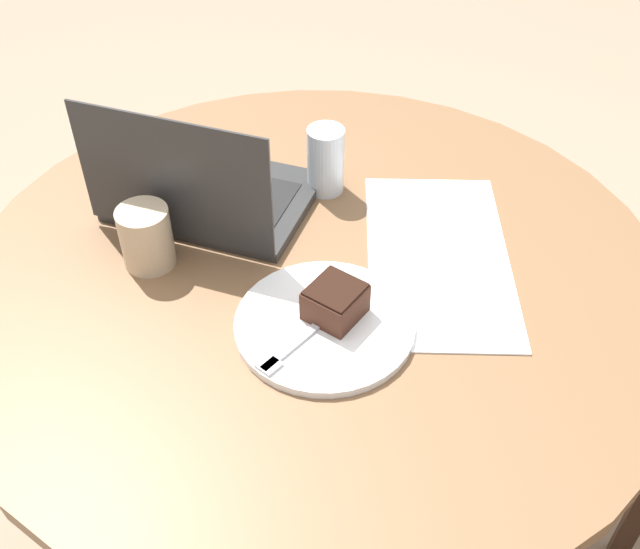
# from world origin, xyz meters

# --- Properties ---
(ground_plane) EXTENTS (12.00, 12.00, 0.00)m
(ground_plane) POSITION_xyz_m (0.00, 0.00, 0.00)
(ground_plane) COLOR gray
(dining_table) EXTENTS (1.09, 1.09, 0.72)m
(dining_table) POSITION_xyz_m (0.00, 0.00, 0.55)
(dining_table) COLOR brown
(dining_table) RESTS_ON ground_plane
(paper_document) EXTENTS (0.46, 0.38, 0.00)m
(paper_document) POSITION_xyz_m (-0.11, 0.16, 0.72)
(paper_document) COLOR white
(paper_document) RESTS_ON dining_table
(plate) EXTENTS (0.25, 0.25, 0.01)m
(plate) POSITION_xyz_m (0.11, 0.08, 0.73)
(plate) COLOR white
(plate) RESTS_ON dining_table
(cake_slice) EXTENTS (0.08, 0.08, 0.05)m
(cake_slice) POSITION_xyz_m (0.09, 0.08, 0.76)
(cake_slice) COLOR #472619
(cake_slice) RESTS_ON plate
(fork) EXTENTS (0.17, 0.05, 0.00)m
(fork) POSITION_xyz_m (0.17, 0.06, 0.73)
(fork) COLOR silver
(fork) RESTS_ON plate
(coffee_glass) EXTENTS (0.08, 0.08, 0.10)m
(coffee_glass) POSITION_xyz_m (0.12, -0.23, 0.77)
(coffee_glass) COLOR #C6AD89
(coffee_glass) RESTS_ON dining_table
(water_glass) EXTENTS (0.06, 0.06, 0.12)m
(water_glass) POSITION_xyz_m (-0.18, -0.08, 0.78)
(water_glass) COLOR silver
(water_glass) RESTS_ON dining_table
(laptop) EXTENTS (0.29, 0.35, 0.23)m
(laptop) POSITION_xyz_m (-0.03, -0.22, 0.76)
(laptop) COLOR #2D2D2D
(laptop) RESTS_ON dining_table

